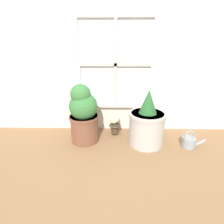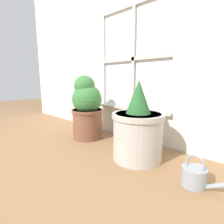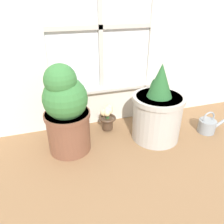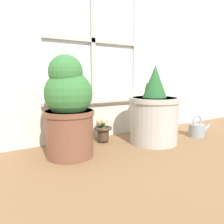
% 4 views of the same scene
% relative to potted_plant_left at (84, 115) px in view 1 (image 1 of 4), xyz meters
% --- Properties ---
extents(ground_plane, '(10.00, 10.00, 0.00)m').
position_rel_potted_plant_left_xyz_m(ground_plane, '(0.36, -0.21, -0.33)').
color(ground_plane, olive).
extents(wall_with_window, '(4.40, 0.10, 2.50)m').
position_rel_potted_plant_left_xyz_m(wall_with_window, '(0.36, 0.36, 0.93)').
color(wall_with_window, silver).
rests_on(wall_with_window, ground_plane).
extents(potted_plant_left, '(0.34, 0.34, 0.68)m').
position_rel_potted_plant_left_xyz_m(potted_plant_left, '(0.00, 0.00, 0.00)').
color(potted_plant_left, brown).
rests_on(potted_plant_left, ground_plane).
extents(potted_plant_right, '(0.41, 0.41, 0.64)m').
position_rel_potted_plant_left_xyz_m(potted_plant_right, '(0.71, -0.05, -0.08)').
color(potted_plant_right, '#B7B2A8').
rests_on(potted_plant_right, ground_plane).
extents(flower_vase, '(0.15, 0.15, 0.24)m').
position_rel_potted_plant_left_xyz_m(flower_vase, '(0.36, 0.17, -0.20)').
color(flower_vase, '#473323').
rests_on(flower_vase, ground_plane).
extents(watering_can, '(0.26, 0.15, 0.20)m').
position_rel_potted_plant_left_xyz_m(watering_can, '(1.18, -0.12, -0.27)').
color(watering_can, gray).
rests_on(watering_can, ground_plane).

